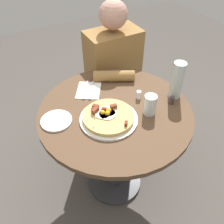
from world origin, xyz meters
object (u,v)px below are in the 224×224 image
(fork, at_px, (92,90))
(water_bottle, at_px, (177,80))
(water_glass, at_px, (150,105))
(salt_shaker, at_px, (139,95))
(bread_plate, at_px, (56,121))
(knife, at_px, (86,90))
(pizza_plate, at_px, (109,119))
(pepper_shaker, at_px, (172,100))
(breakfast_pizza, at_px, (108,116))
(dining_table, at_px, (115,131))
(person_seated, at_px, (113,83))

(fork, xyz_separation_m, water_bottle, (0.41, -0.28, 0.11))
(fork, xyz_separation_m, water_glass, (0.19, -0.33, 0.05))
(salt_shaker, bearing_deg, bread_plate, 174.47)
(knife, bearing_deg, water_glass, -115.47)
(pizza_plate, bearing_deg, pepper_shaker, -8.19)
(bread_plate, height_order, pepper_shaker, pepper_shaker)
(salt_shaker, bearing_deg, fork, 136.64)
(fork, xyz_separation_m, salt_shaker, (0.21, -0.20, 0.02))
(fork, bearing_deg, pizza_plate, -153.75)
(pizza_plate, distance_m, water_glass, 0.23)
(breakfast_pizza, distance_m, fork, 0.27)
(pizza_plate, xyz_separation_m, knife, (-0.00, 0.29, 0.00))
(bread_plate, xyz_separation_m, salt_shaker, (0.49, -0.05, 0.02))
(water_glass, bearing_deg, knife, 122.04)
(water_glass, bearing_deg, water_bottle, 13.54)
(dining_table, bearing_deg, fork, 100.15)
(knife, relative_size, water_glass, 1.54)
(person_seated, relative_size, salt_shaker, 22.96)
(water_glass, bearing_deg, fork, 119.73)
(breakfast_pizza, xyz_separation_m, pepper_shaker, (0.38, -0.06, -0.00))
(dining_table, height_order, pizza_plate, pizza_plate)
(dining_table, distance_m, knife, 0.31)
(fork, bearing_deg, knife, 90.00)
(pizza_plate, distance_m, fork, 0.28)
(salt_shaker, bearing_deg, knife, 137.84)
(person_seated, bearing_deg, pizza_plate, -121.23)
(person_seated, relative_size, water_glass, 9.72)
(knife, xyz_separation_m, water_glass, (0.22, -0.35, 0.05))
(water_bottle, xyz_separation_m, salt_shaker, (-0.20, 0.08, -0.09))
(pizza_plate, relative_size, water_bottle, 1.39)
(dining_table, bearing_deg, water_bottle, -9.03)
(knife, height_order, water_glass, water_glass)
(bread_plate, relative_size, knife, 0.93)
(person_seated, relative_size, fork, 6.31)
(dining_table, xyz_separation_m, breakfast_pizza, (-0.07, -0.05, 0.20))
(bread_plate, distance_m, knife, 0.30)
(fork, relative_size, water_bottle, 0.80)
(bread_plate, xyz_separation_m, water_bottle, (0.69, -0.13, 0.11))
(salt_shaker, bearing_deg, breakfast_pizza, -163.30)
(dining_table, distance_m, salt_shaker, 0.26)
(salt_shaker, relative_size, pepper_shaker, 1.04)
(person_seated, bearing_deg, water_bottle, -79.52)
(salt_shaker, bearing_deg, dining_table, -171.78)
(fork, height_order, knife, same)
(person_seated, relative_size, bread_plate, 6.81)
(water_glass, bearing_deg, salt_shaker, 81.73)
(fork, relative_size, water_glass, 1.54)
(pizza_plate, distance_m, breakfast_pizza, 0.02)
(dining_table, relative_size, pizza_plate, 2.79)
(person_seated, bearing_deg, water_glass, -100.55)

